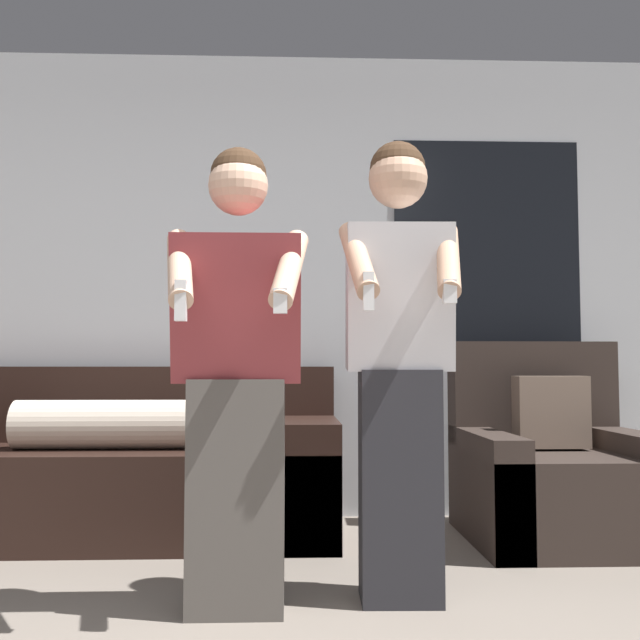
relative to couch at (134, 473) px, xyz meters
The scene contains 5 objects.
wall_back 1.35m from the couch, 33.86° to the left, with size 6.61×0.07×2.70m.
couch is the anchor object (origin of this frame).
armchair 2.12m from the couch, ahead, with size 0.88×0.94×0.99m.
person_left 1.46m from the couch, 63.58° to the right, with size 0.51×0.49×1.64m.
person_right 1.74m from the couch, 42.97° to the right, with size 0.46×0.47×1.71m.
Camera 1 is at (0.10, -1.58, 0.85)m, focal length 42.00 mm.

